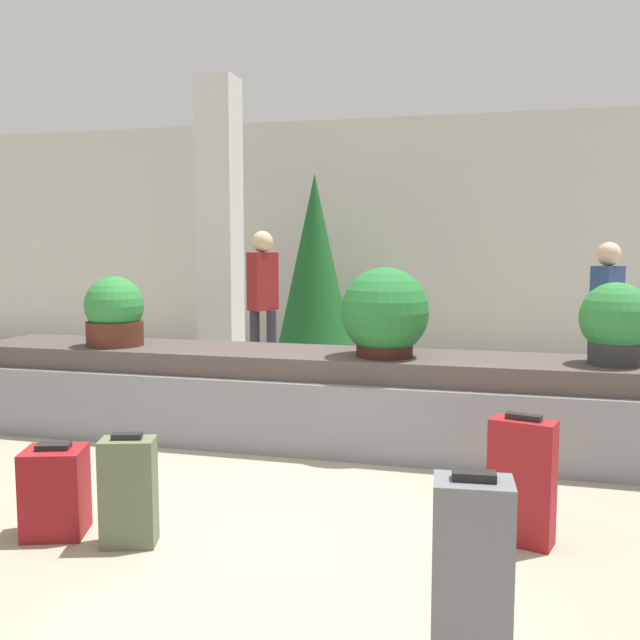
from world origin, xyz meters
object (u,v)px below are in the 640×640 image
object	(u,v)px
suitcase_0	(471,585)
suitcase_2	(522,481)
suitcase_4	(55,491)
potted_plant_0	(385,314)
suitcase_1	(129,492)
potted_plant_1	(114,313)
decorated_tree	(315,266)
potted_plant_2	(615,323)
traveler_1	(606,312)
traveler_0	(263,292)
pillar	(220,239)

from	to	relation	value
suitcase_0	suitcase_2	distance (m)	1.33
suitcase_4	suitcase_0	bearing A→B (deg)	-38.27
potted_plant_0	suitcase_1	bearing A→B (deg)	-115.73
suitcase_2	potted_plant_0	bearing A→B (deg)	138.53
suitcase_1	potted_plant_1	xyz separation A→B (m)	(-1.27, 2.03, 0.70)
suitcase_4	decorated_tree	xyz separation A→B (m)	(0.00, 5.25, 1.05)
potted_plant_2	traveler_1	xyz separation A→B (m)	(0.16, 1.77, -0.08)
suitcase_0	potted_plant_1	distance (m)	4.18
suitcase_2	potted_plant_0	size ratio (longest dim) A/B	1.03
suitcase_4	decorated_tree	size ratio (longest dim) A/B	0.21
suitcase_1	traveler_0	distance (m)	4.47
suitcase_0	traveler_1	distance (m)	4.78
pillar	suitcase_1	xyz separation A→B (m)	(0.97, -3.57, -1.32)
traveler_1	suitcase_1	bearing A→B (deg)	-1.35
potted_plant_2	potted_plant_1	bearing A→B (deg)	-179.09
potted_plant_2	decorated_tree	bearing A→B (deg)	133.72
pillar	suitcase_4	bearing A→B (deg)	-81.56
potted_plant_1	decorated_tree	distance (m)	3.35
suitcase_0	suitcase_2	world-z (taller)	suitcase_0
suitcase_0	suitcase_2	size ratio (longest dim) A/B	1.14
suitcase_1	potted_plant_1	distance (m)	2.50
suitcase_4	potted_plant_1	size ratio (longest dim) A/B	0.87
potted_plant_0	potted_plant_1	size ratio (longest dim) A/B	1.16
potted_plant_0	decorated_tree	distance (m)	3.54
suitcase_4	traveler_0	distance (m)	4.40
traveler_0	decorated_tree	distance (m)	1.03
pillar	suitcase_1	bearing A→B (deg)	-74.74
suitcase_1	suitcase_4	world-z (taller)	suitcase_1
pillar	suitcase_1	distance (m)	3.93
suitcase_2	traveler_0	world-z (taller)	traveler_0
pillar	potted_plant_2	bearing A→B (deg)	-22.53
potted_plant_1	potted_plant_0	bearing A→B (deg)	0.04
suitcase_4	traveler_1	size ratio (longest dim) A/B	0.32
potted_plant_1	traveler_1	distance (m)	4.42
suitcase_1	decorated_tree	distance (m)	5.38
potted_plant_0	traveler_0	bearing A→B (deg)	127.58
potted_plant_2	traveler_0	bearing A→B (deg)	146.44
pillar	suitcase_4	size ratio (longest dim) A/B	6.41
suitcase_0	potted_plant_0	size ratio (longest dim) A/B	1.17
potted_plant_0	traveler_1	bearing A→B (deg)	46.02
traveler_0	decorated_tree	bearing A→B (deg)	8.92
potted_plant_0	decorated_tree	bearing A→B (deg)	113.78
potted_plant_2	traveler_1	bearing A→B (deg)	84.81
suitcase_4	traveler_0	xyz separation A→B (m)	(-0.35, 4.32, 0.78)
potted_plant_1	decorated_tree	world-z (taller)	decorated_tree
potted_plant_0	traveler_1	distance (m)	2.55
pillar	potted_plant_1	xyz separation A→B (m)	(-0.30, -1.54, -0.62)
suitcase_1	potted_plant_0	bearing A→B (deg)	46.96
traveler_0	decorated_tree	world-z (taller)	decorated_tree
traveler_0	pillar	bearing A→B (deg)	-163.87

